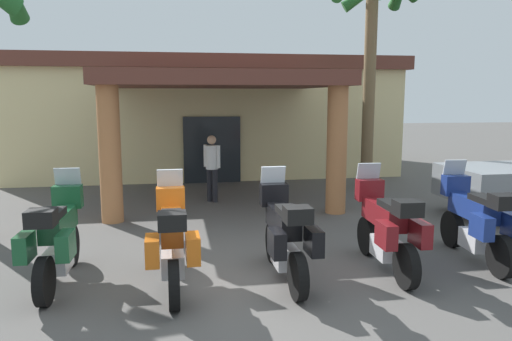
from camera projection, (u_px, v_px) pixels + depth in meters
The scene contains 9 objects.
ground_plane at pixel (249, 281), 7.25m from camera, with size 80.00×80.00×0.00m, color #514F4C.
motel_building at pixel (205, 114), 18.41m from camera, with size 13.46×12.12×4.05m.
motorcycle_green at pixel (57, 238), 7.05m from camera, with size 0.70×2.21×1.61m.
motorcycle_orange at pixel (172, 241), 6.91m from camera, with size 0.71×2.21×1.61m.
motorcycle_black at pixel (285, 235), 7.23m from camera, with size 0.71×2.21×1.61m.
motorcycle_maroon at pixel (387, 228), 7.61m from camera, with size 0.71×2.21×1.61m.
motorcycle_blue at pixel (477, 221), 8.04m from camera, with size 0.73×2.21×1.61m.
pedestrian at pixel (212, 163), 12.60m from camera, with size 0.41×0.39×1.74m.
palm_tree_near_portico at pixel (372, 28), 13.84m from camera, with size 2.46×2.55×6.46m.
Camera 1 is at (-0.94, -6.86, 2.74)m, focal length 34.12 mm.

